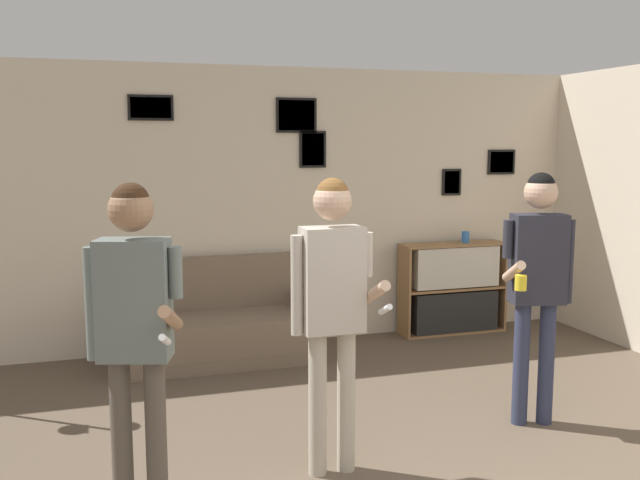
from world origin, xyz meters
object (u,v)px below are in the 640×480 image
(person_player_foreground_left, at_px, (134,314))
(couch, at_px, (216,327))
(bookshelf, at_px, (452,288))
(drinking_cup, at_px, (465,237))
(person_watcher_holding_cup, at_px, (538,270))
(person_player_foreground_center, at_px, (332,293))

(person_player_foreground_left, bearing_deg, couch, 72.65)
(bookshelf, relative_size, person_player_foreground_left, 0.63)
(drinking_cup, bearing_deg, bookshelf, -179.70)
(person_watcher_holding_cup, distance_m, drinking_cup, 2.50)
(person_watcher_holding_cup, bearing_deg, person_player_foreground_left, -169.64)
(bookshelf, xyz_separation_m, person_watcher_holding_cup, (-0.63, -2.38, 0.64))
(person_player_foreground_center, relative_size, drinking_cup, 15.09)
(bookshelf, height_order, drinking_cup, drinking_cup)
(bookshelf, relative_size, drinking_cup, 9.57)
(couch, xyz_separation_m, person_watcher_holding_cup, (1.89, -2.19, 0.81))
(person_player_foreground_center, relative_size, person_watcher_holding_cup, 1.00)
(couch, distance_m, person_player_foreground_center, 2.62)
(bookshelf, distance_m, person_player_foreground_center, 3.53)
(bookshelf, bearing_deg, person_watcher_holding_cup, -104.79)
(person_player_foreground_left, xyz_separation_m, person_watcher_holding_cup, (2.73, 0.50, -0.00))
(person_player_foreground_left, distance_m, drinking_cup, 4.53)
(bookshelf, distance_m, person_watcher_holding_cup, 2.54)
(person_player_foreground_left, bearing_deg, drinking_cup, 39.54)
(person_player_foreground_left, relative_size, drinking_cup, 15.12)
(person_player_foreground_center, xyz_separation_m, drinking_cup, (2.36, 2.67, -0.10))
(couch, distance_m, bookshelf, 2.53)
(couch, relative_size, drinking_cup, 15.61)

